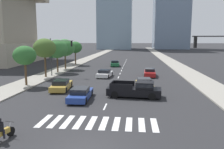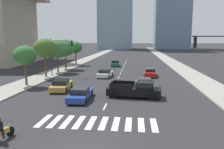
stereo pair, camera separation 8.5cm
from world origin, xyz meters
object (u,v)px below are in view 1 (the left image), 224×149
(sedan_green_1, at_px, (115,64))
(street_tree_fourth, at_px, (65,48))
(street_tree_nearest, at_px, (25,56))
(street_tree_third, at_px, (57,49))
(sedan_gold_3, at_px, (61,85))
(sedan_red_5, at_px, (150,73))
(sedan_blue_0, at_px, (81,94))
(street_tree_second, at_px, (45,48))
(street_tree_fifth, at_px, (75,47))
(motorcycle_lead, at_px, (1,132))
(pickup_truck, at_px, (137,89))
(traffic_signal_far, at_px, (59,50))
(sedan_gold_2, at_px, (144,84))
(sedan_white_4, at_px, (105,74))

(sedan_green_1, distance_m, street_tree_fourth, 12.14)
(street_tree_nearest, bearing_deg, street_tree_third, 90.00)
(sedan_gold_3, xyz_separation_m, sedan_red_5, (11.16, 11.34, 0.02))
(sedan_blue_0, relative_size, street_tree_second, 0.80)
(street_tree_third, relative_size, street_tree_fifth, 1.08)
(street_tree_fifth, bearing_deg, motorcycle_lead, -81.16)
(street_tree_second, bearing_deg, pickup_truck, -36.81)
(traffic_signal_far, height_order, street_tree_third, traffic_signal_far)
(sedan_gold_2, distance_m, sedan_red_5, 9.65)
(sedan_blue_0, distance_m, traffic_signal_far, 15.76)
(sedan_gold_3, relative_size, traffic_signal_far, 0.82)
(sedan_white_4, bearing_deg, motorcycle_lead, 178.63)
(sedan_green_1, bearing_deg, sedan_gold_3, 164.68)
(pickup_truck, relative_size, sedan_red_5, 1.24)
(traffic_signal_far, xyz_separation_m, street_tree_fifth, (-1.74, 16.43, -0.05))
(sedan_blue_0, height_order, sedan_white_4, sedan_blue_0)
(sedan_green_1, distance_m, sedan_gold_3, 25.30)
(sedan_green_1, relative_size, traffic_signal_far, 0.73)
(sedan_gold_2, height_order, traffic_signal_far, traffic_signal_far)
(sedan_gold_2, xyz_separation_m, traffic_signal_far, (-13.39, 7.84, 3.66))
(street_tree_fourth, bearing_deg, sedan_red_5, -22.90)
(motorcycle_lead, relative_size, sedan_gold_2, 0.47)
(street_tree_third, bearing_deg, sedan_gold_2, -38.12)
(street_tree_fifth, bearing_deg, sedan_gold_3, -78.62)
(sedan_gold_2, xyz_separation_m, street_tree_nearest, (-15.13, -0.11, 3.38))
(traffic_signal_far, relative_size, street_tree_nearest, 1.19)
(sedan_white_4, xyz_separation_m, street_tree_nearest, (-9.13, -8.21, 3.40))
(pickup_truck, xyz_separation_m, street_tree_nearest, (-14.19, 4.17, 3.15))
(pickup_truck, xyz_separation_m, street_tree_fourth, (-14.19, 20.77, 3.56))
(sedan_green_1, relative_size, street_tree_third, 0.76)
(sedan_white_4, xyz_separation_m, street_tree_fourth, (-9.13, 8.39, 3.81))
(sedan_blue_0, bearing_deg, pickup_truck, -75.47)
(sedan_gold_2, xyz_separation_m, street_tree_second, (-15.13, 6.33, 4.08))
(sedan_blue_0, bearing_deg, street_tree_fourth, 19.66)
(sedan_green_1, distance_m, sedan_red_5, 15.30)
(street_tree_fifth, bearing_deg, traffic_signal_far, -83.96)
(pickup_truck, distance_m, sedan_green_1, 27.87)
(pickup_truck, xyz_separation_m, street_tree_third, (-14.19, 16.16, 3.52))
(sedan_gold_2, relative_size, sedan_gold_3, 0.89)
(sedan_gold_3, bearing_deg, motorcycle_lead, 178.16)
(pickup_truck, bearing_deg, street_tree_fifth, 122.00)
(pickup_truck, height_order, sedan_gold_3, pickup_truck)
(traffic_signal_far, bearing_deg, street_tree_fifth, 96.04)
(traffic_signal_far, relative_size, street_tree_second, 1.00)
(street_tree_nearest, bearing_deg, pickup_truck, -16.40)
(street_tree_nearest, distance_m, street_tree_fourth, 16.60)
(street_tree_nearest, xyz_separation_m, street_tree_fourth, (0.00, 16.60, 0.41))
(motorcycle_lead, height_order, sedan_gold_2, motorcycle_lead)
(sedan_blue_0, bearing_deg, sedan_gold_2, -49.44)
(sedan_blue_0, relative_size, sedan_white_4, 1.07)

